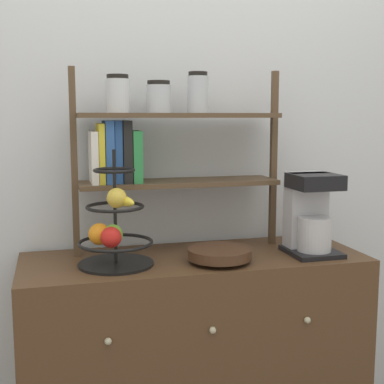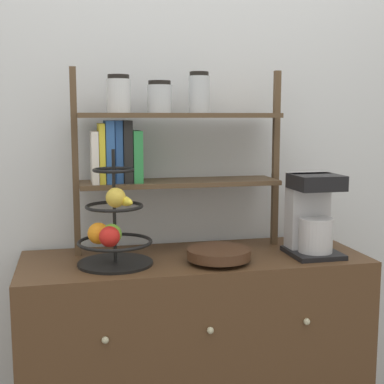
{
  "view_description": "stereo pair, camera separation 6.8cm",
  "coord_description": "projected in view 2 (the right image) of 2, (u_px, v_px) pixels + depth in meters",
  "views": [
    {
      "loc": [
        -0.51,
        -1.66,
        1.42
      ],
      "look_at": [
        -0.01,
        0.23,
        1.14
      ],
      "focal_mm": 50.0,
      "sensor_mm": 36.0,
      "label": 1
    },
    {
      "loc": [
        -0.45,
        -1.68,
        1.42
      ],
      "look_at": [
        -0.01,
        0.23,
        1.14
      ],
      "focal_mm": 50.0,
      "sensor_mm": 36.0,
      "label": 2
    }
  ],
  "objects": [
    {
      "name": "wall_back",
      "position": [
        179.0,
        145.0,
        2.23
      ],
      "size": [
        7.0,
        0.05,
        2.6
      ],
      "primitive_type": "cube",
      "color": "silver",
      "rests_on": "ground_plane"
    },
    {
      "name": "sideboard",
      "position": [
        194.0,
        368.0,
        2.08
      ],
      "size": [
        1.29,
        0.49,
        0.89
      ],
      "color": "#4C331E",
      "rests_on": "ground_plane"
    },
    {
      "name": "coffee_maker",
      "position": [
        312.0,
        215.0,
        2.04
      ],
      "size": [
        0.18,
        0.21,
        0.31
      ],
      "color": "black",
      "rests_on": "sideboard"
    },
    {
      "name": "fruit_stand",
      "position": [
        113.0,
        229.0,
        1.88
      ],
      "size": [
        0.27,
        0.27,
        0.41
      ],
      "color": "black",
      "rests_on": "sideboard"
    },
    {
      "name": "wooden_bowl",
      "position": [
        219.0,
        254.0,
        1.93
      ],
      "size": [
        0.23,
        0.23,
        0.05
      ],
      "color": "#422819",
      "rests_on": "sideboard"
    },
    {
      "name": "shelf_hutch",
      "position": [
        152.0,
        140.0,
        2.05
      ],
      "size": [
        0.82,
        0.2,
        0.71
      ],
      "color": "brown",
      "rests_on": "sideboard"
    }
  ]
}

